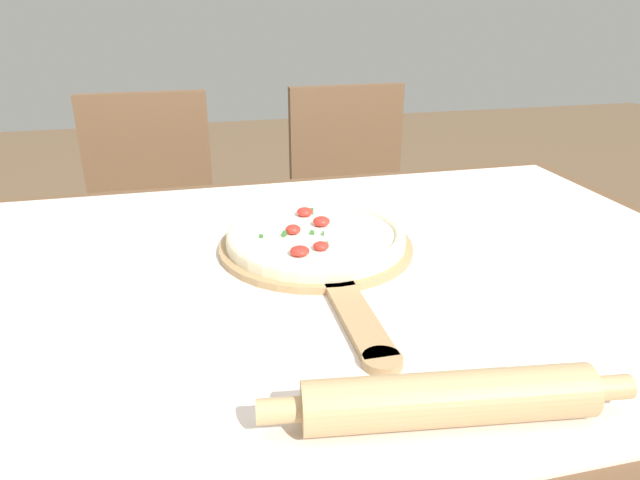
{
  "coord_description": "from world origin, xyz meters",
  "views": [
    {
      "loc": [
        -0.2,
        -0.8,
        1.16
      ],
      "look_at": [
        0.01,
        0.05,
        0.78
      ],
      "focal_mm": 32.0,
      "sensor_mm": 36.0,
      "label": 1
    }
  ],
  "objects_px": {
    "pizza": "(316,236)",
    "pizza_peel": "(319,252)",
    "chair_left": "(154,222)",
    "rolling_pin": "(449,399)",
    "chair_right": "(353,205)"
  },
  "relations": [
    {
      "from": "chair_left",
      "to": "pizza",
      "type": "bearing_deg",
      "value": -68.58
    },
    {
      "from": "pizza_peel",
      "to": "chair_left",
      "type": "height_order",
      "value": "chair_left"
    },
    {
      "from": "rolling_pin",
      "to": "chair_left",
      "type": "relative_size",
      "value": 0.43
    },
    {
      "from": "pizza",
      "to": "chair_right",
      "type": "distance_m",
      "value": 0.92
    },
    {
      "from": "rolling_pin",
      "to": "chair_right",
      "type": "relative_size",
      "value": 0.43
    },
    {
      "from": "pizza_peel",
      "to": "chair_right",
      "type": "distance_m",
      "value": 0.94
    },
    {
      "from": "pizza",
      "to": "pizza_peel",
      "type": "bearing_deg",
      "value": -89.46
    },
    {
      "from": "pizza_peel",
      "to": "rolling_pin",
      "type": "height_order",
      "value": "rolling_pin"
    },
    {
      "from": "pizza_peel",
      "to": "pizza",
      "type": "xyz_separation_m",
      "value": [
        -0.0,
        0.03,
        0.02
      ]
    },
    {
      "from": "chair_right",
      "to": "rolling_pin",
      "type": "bearing_deg",
      "value": -103.3
    },
    {
      "from": "pizza",
      "to": "rolling_pin",
      "type": "distance_m",
      "value": 0.46
    },
    {
      "from": "pizza",
      "to": "chair_left",
      "type": "xyz_separation_m",
      "value": [
        -0.32,
        0.82,
        -0.26
      ]
    },
    {
      "from": "chair_left",
      "to": "chair_right",
      "type": "distance_m",
      "value": 0.64
    },
    {
      "from": "pizza",
      "to": "rolling_pin",
      "type": "relative_size",
      "value": 0.79
    },
    {
      "from": "pizza_peel",
      "to": "chair_right",
      "type": "bearing_deg",
      "value": 69.61
    }
  ]
}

